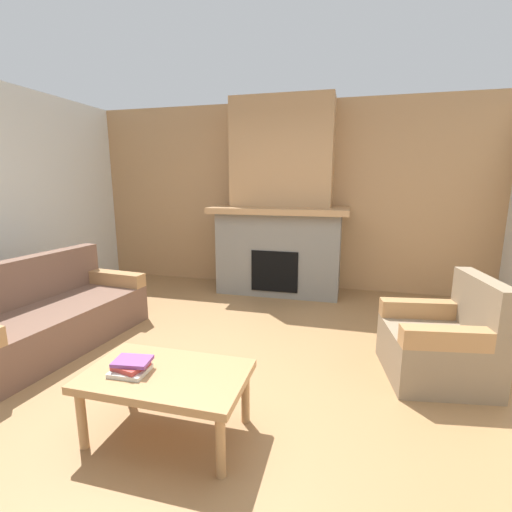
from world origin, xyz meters
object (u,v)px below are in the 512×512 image
Objects in this scene: fireplace at (281,211)px; couch at (49,317)px; armchair at (442,343)px; coffee_table at (166,380)px.

fireplace is 3.11m from couch.
armchair reaches higher than coffee_table.
coffee_table is (-0.10, -3.23, -0.79)m from fireplace.
couch reaches higher than coffee_table.
coffee_table is at bearing -91.71° from fireplace.
couch is (-1.84, -2.34, -0.88)m from fireplace.
fireplace is at bearing 51.81° from couch.
coffee_table is (-1.83, -1.19, 0.08)m from armchair.
fireplace is 2.70× the size of coffee_table.
couch is 2.16× the size of armchair.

